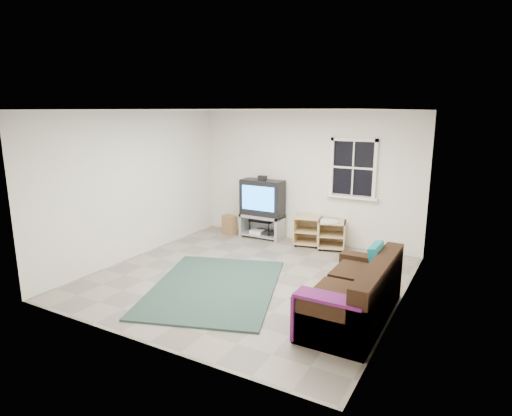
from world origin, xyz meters
The scene contains 8 objects.
room centered at (0.95, 2.27, 1.48)m, with size 4.60×4.62×4.60m.
tv_unit centered at (-0.85, 2.06, 0.72)m, with size 0.89×0.44×1.30m.
av_rack centered at (-0.86, 2.10, 0.43)m, with size 0.50×0.36×1.00m.
side_table_left centered at (0.16, 2.07, 0.31)m, with size 0.58×0.58×0.58m.
side_table_right centered at (0.66, 2.06, 0.32)m, with size 0.61×0.61×0.57m.
sofa centered at (1.89, -0.55, 0.31)m, with size 0.84×1.90×0.87m.
shag_rug centered at (-0.22, -0.62, 0.01)m, with size 1.78×2.45×0.03m, color #332316.
paper_bag centered at (-1.56, 1.90, 0.21)m, with size 0.29×0.19×0.41m, color #936642.
Camera 1 is at (3.23, -5.52, 2.58)m, focal length 30.00 mm.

